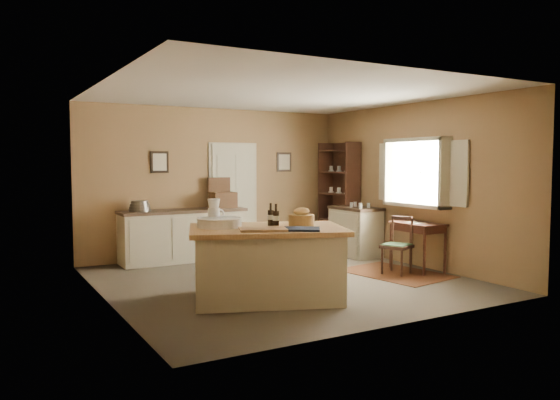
# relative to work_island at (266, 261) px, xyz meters

# --- Properties ---
(ground) EXTENTS (5.00, 5.00, 0.00)m
(ground) POSITION_rel_work_island_xyz_m (0.73, 0.85, -0.48)
(ground) COLOR brown
(ground) RESTS_ON ground
(wall_back) EXTENTS (5.00, 0.10, 2.70)m
(wall_back) POSITION_rel_work_island_xyz_m (0.73, 3.35, 0.87)
(wall_back) COLOR brown
(wall_back) RESTS_ON ground
(wall_front) EXTENTS (5.00, 0.10, 2.70)m
(wall_front) POSITION_rel_work_island_xyz_m (0.73, -1.65, 0.87)
(wall_front) COLOR brown
(wall_front) RESTS_ON ground
(wall_left) EXTENTS (0.10, 5.00, 2.70)m
(wall_left) POSITION_rel_work_island_xyz_m (-1.77, 0.85, 0.87)
(wall_left) COLOR brown
(wall_left) RESTS_ON ground
(wall_right) EXTENTS (0.10, 5.00, 2.70)m
(wall_right) POSITION_rel_work_island_xyz_m (3.23, 0.85, 0.87)
(wall_right) COLOR brown
(wall_right) RESTS_ON ground
(ceiling) EXTENTS (5.00, 5.00, 0.00)m
(ceiling) POSITION_rel_work_island_xyz_m (0.73, 0.85, 2.22)
(ceiling) COLOR silver
(ceiling) RESTS_ON wall_back
(door) EXTENTS (0.97, 0.06, 2.11)m
(door) POSITION_rel_work_island_xyz_m (1.08, 3.32, 0.57)
(door) COLOR #BEBB9E
(door) RESTS_ON ground
(framed_prints) EXTENTS (2.82, 0.02, 0.38)m
(framed_prints) POSITION_rel_work_island_xyz_m (0.93, 3.33, 1.24)
(framed_prints) COLOR black
(framed_prints) RESTS_ON ground
(window) EXTENTS (0.25, 1.99, 1.12)m
(window) POSITION_rel_work_island_xyz_m (3.16, 0.65, 1.07)
(window) COLOR #B8B395
(window) RESTS_ON ground
(work_island) EXTENTS (2.22, 1.83, 1.20)m
(work_island) POSITION_rel_work_island_xyz_m (0.00, 0.00, 0.00)
(work_island) COLOR #B8B395
(work_island) RESTS_ON ground
(sideboard) EXTENTS (2.19, 0.62, 1.18)m
(sideboard) POSITION_rel_work_island_xyz_m (0.01, 3.05, -0.00)
(sideboard) COLOR #B8B395
(sideboard) RESTS_ON ground
(rug) EXTENTS (1.34, 1.75, 0.01)m
(rug) POSITION_rel_work_island_xyz_m (2.48, 0.41, -0.48)
(rug) COLOR #532812
(rug) RESTS_ON ground
(writing_desk) EXTENTS (0.51, 0.83, 0.82)m
(writing_desk) POSITION_rel_work_island_xyz_m (2.93, 0.41, 0.18)
(writing_desk) COLOR #361811
(writing_desk) RESTS_ON ground
(desk_chair) EXTENTS (0.52, 0.52, 0.86)m
(desk_chair) POSITION_rel_work_island_xyz_m (2.47, 0.36, -0.05)
(desk_chair) COLOR black
(desk_chair) RESTS_ON ground
(right_cabinet) EXTENTS (0.56, 1.01, 0.99)m
(right_cabinet) POSITION_rel_work_island_xyz_m (2.93, 2.00, -0.02)
(right_cabinet) COLOR #B8B395
(right_cabinet) RESTS_ON ground
(shelving_unit) EXTENTS (0.36, 0.94, 2.10)m
(shelving_unit) POSITION_rel_work_island_xyz_m (3.09, 2.69, 0.57)
(shelving_unit) COLOR black
(shelving_unit) RESTS_ON ground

